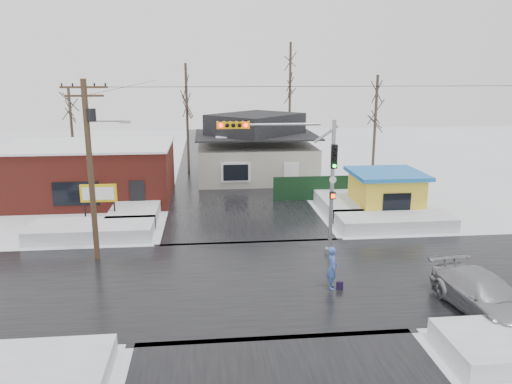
{
  "coord_description": "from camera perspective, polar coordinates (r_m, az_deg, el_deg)",
  "views": [
    {
      "loc": [
        -2.35,
        -21.16,
        9.4
      ],
      "look_at": [
        0.29,
        4.75,
        3.0
      ],
      "focal_mm": 35.0,
      "sensor_mm": 36.0,
      "label": 1
    }
  ],
  "objects": [
    {
      "name": "marquee_sign",
      "position": [
        32.25,
        -17.55,
        -0.26
      ],
      "size": [
        2.2,
        0.21,
        2.55
      ],
      "color": "black",
      "rests_on": "ground"
    },
    {
      "name": "snowbank_nside_w",
      "position": [
        34.67,
        -13.32,
        -1.62
      ],
      "size": [
        3.0,
        8.0,
        0.8
      ],
      "primitive_type": "cube",
      "color": "white",
      "rests_on": "ground"
    },
    {
      "name": "tree_far_mid",
      "position": [
        49.86,
        3.94,
        13.94
      ],
      "size": [
        3.0,
        3.0,
        12.0
      ],
      "color": "#332821",
      "rests_on": "ground"
    },
    {
      "name": "traffic_signal",
      "position": [
        25.07,
        5.3,
        2.57
      ],
      "size": [
        6.05,
        0.68,
        7.0
      ],
      "color": "gray",
      "rests_on": "ground"
    },
    {
      "name": "house",
      "position": [
        43.9,
        -0.05,
        4.92
      ],
      "size": [
        10.4,
        8.4,
        5.76
      ],
      "color": "#B6B2A5",
      "rests_on": "ground"
    },
    {
      "name": "car",
      "position": [
        21.95,
        24.61,
        -10.7
      ],
      "size": [
        2.78,
        5.5,
        1.53
      ],
      "primitive_type": "imported",
      "rotation": [
        0.0,
        0.0,
        0.12
      ],
      "color": "#A1A3A8",
      "rests_on": "ground"
    },
    {
      "name": "fence",
      "position": [
        37.24,
        8.09,
        0.47
      ],
      "size": [
        8.0,
        0.12,
        1.8
      ],
      "primitive_type": "cube",
      "color": "black",
      "rests_on": "ground"
    },
    {
      "name": "brick_building",
      "position": [
        38.84,
        -18.58,
        2.21
      ],
      "size": [
        12.2,
        8.2,
        4.12
      ],
      "color": "maroon",
      "rests_on": "ground"
    },
    {
      "name": "ground",
      "position": [
        23.27,
        0.48,
        -10.02
      ],
      "size": [
        120.0,
        120.0,
        0.0
      ],
      "primitive_type": "plane",
      "color": "white",
      "rests_on": "ground"
    },
    {
      "name": "tree_far_right",
      "position": [
        43.65,
        13.62,
        10.48
      ],
      "size": [
        3.0,
        3.0,
        9.0
      ],
      "color": "#332821",
      "rests_on": "ground"
    },
    {
      "name": "kiosk",
      "position": [
        34.26,
        14.59,
        -0.04
      ],
      "size": [
        4.6,
        4.6,
        2.88
      ],
      "color": "yellow",
      "rests_on": "ground"
    },
    {
      "name": "tree_far_west",
      "position": [
        46.74,
        -20.51,
        9.22
      ],
      "size": [
        3.0,
        3.0,
        8.0
      ],
      "color": "#332821",
      "rests_on": "ground"
    },
    {
      "name": "snowbank_nw",
      "position": [
        30.3,
        -18.26,
        -4.19
      ],
      "size": [
        7.0,
        3.0,
        0.8
      ],
      "primitive_type": "cube",
      "color": "white",
      "rests_on": "ground"
    },
    {
      "name": "road_ew",
      "position": [
        23.27,
        0.48,
        -10.0
      ],
      "size": [
        120.0,
        10.0,
        0.02
      ],
      "primitive_type": "cube",
      "color": "black",
      "rests_on": "ground"
    },
    {
      "name": "utility_pole",
      "position": [
        25.64,
        -18.33,
        3.48
      ],
      "size": [
        3.15,
        0.44,
        9.0
      ],
      "color": "#382619",
      "rests_on": "ground"
    },
    {
      "name": "pedestrian",
      "position": [
        22.31,
        8.71,
        -8.6
      ],
      "size": [
        0.57,
        0.77,
        1.91
      ],
      "primitive_type": "imported",
      "rotation": [
        0.0,
        0.0,
        1.4
      ],
      "color": "#405EB4",
      "rests_on": "ground"
    },
    {
      "name": "snowbank_ne",
      "position": [
        31.67,
        15.48,
        -3.23
      ],
      "size": [
        7.0,
        3.0,
        0.8
      ],
      "primitive_type": "cube",
      "color": "white",
      "rests_on": "ground"
    },
    {
      "name": "road_ns",
      "position": [
        23.27,
        0.48,
        -10.0
      ],
      "size": [
        10.0,
        120.0,
        0.02
      ],
      "primitive_type": "cube",
      "color": "black",
      "rests_on": "ground"
    },
    {
      "name": "tree_far_left",
      "position": [
        47.21,
        -7.99,
        11.92
      ],
      "size": [
        3.0,
        3.0,
        10.0
      ],
      "color": "#332821",
      "rests_on": "ground"
    },
    {
      "name": "shopping_bag",
      "position": [
        22.55,
        9.54,
        -10.55
      ],
      "size": [
        0.29,
        0.15,
        0.35
      ],
      "primitive_type": "cube",
      "rotation": [
        0.0,
        0.0,
        0.1
      ],
      "color": "black",
      "rests_on": "ground"
    },
    {
      "name": "snowbank_nside_e",
      "position": [
        35.61,
        9.61,
        -1.04
      ],
      "size": [
        3.0,
        8.0,
        0.8
      ],
      "primitive_type": "cube",
      "color": "white",
      "rests_on": "ground"
    }
  ]
}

